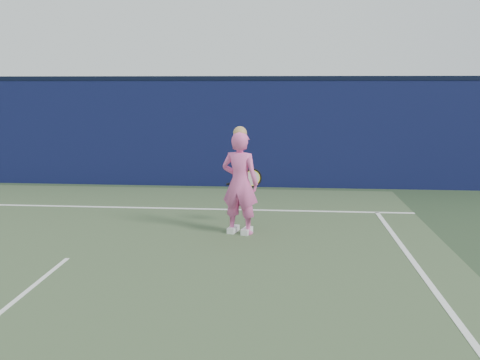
{
  "coord_description": "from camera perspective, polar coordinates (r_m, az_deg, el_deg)",
  "views": [
    {
      "loc": [
        2.97,
        -5.56,
        2.41
      ],
      "look_at": [
        2.31,
        2.46,
        0.89
      ],
      "focal_mm": 38.0,
      "sensor_mm": 36.0,
      "label": 1
    }
  ],
  "objects": [
    {
      "name": "court_lines",
      "position": [
        6.47,
        -23.55,
        -11.99
      ],
      "size": [
        11.0,
        12.04,
        0.01
      ],
      "color": "white",
      "rests_on": "court_surface"
    },
    {
      "name": "player",
      "position": [
        8.19,
        0.0,
        -0.3
      ],
      "size": [
        0.7,
        0.55,
        1.76
      ],
      "rotation": [
        0.0,
        0.0,
        2.86
      ],
      "color": "pink",
      "rests_on": "ground"
    },
    {
      "name": "ground",
      "position": [
        6.74,
        -22.22,
        -11.07
      ],
      "size": [
        80.0,
        80.0,
        0.0
      ],
      "primitive_type": "plane",
      "color": "#2A3A24",
      "rests_on": "ground"
    },
    {
      "name": "wall_cap",
      "position": [
        12.42,
        -9.31,
        11.2
      ],
      "size": [
        24.0,
        0.42,
        0.1
      ],
      "primitive_type": "cube",
      "color": "black",
      "rests_on": "backstop_wall"
    },
    {
      "name": "racket",
      "position": [
        8.64,
        1.19,
        0.18
      ],
      "size": [
        0.62,
        0.15,
        0.33
      ],
      "rotation": [
        0.0,
        0.0,
        -0.06
      ],
      "color": "black",
      "rests_on": "ground"
    },
    {
      "name": "backstop_wall",
      "position": [
        12.47,
        -9.13,
        5.22
      ],
      "size": [
        24.0,
        0.4,
        2.5
      ],
      "primitive_type": "cube",
      "color": "#0D153C",
      "rests_on": "ground"
    }
  ]
}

